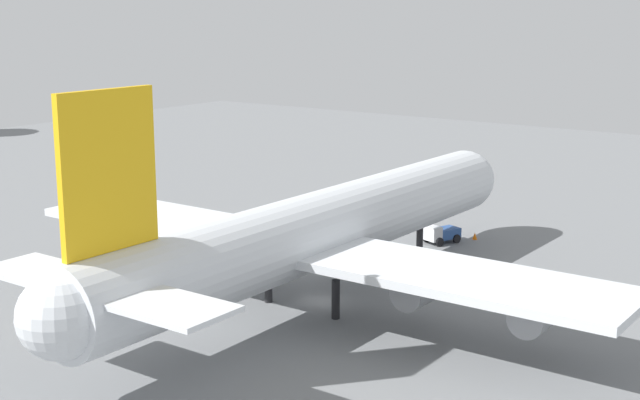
% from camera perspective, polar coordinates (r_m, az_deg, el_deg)
% --- Properties ---
extents(ground_plane, '(244.16, 244.16, 0.00)m').
position_cam_1_polar(ground_plane, '(78.80, 0.00, -6.54)').
color(ground_plane, slate).
extents(cargo_airplane, '(61.04, 56.37, 20.42)m').
position_cam_1_polar(cargo_airplane, '(76.84, -0.06, -1.97)').
color(cargo_airplane, silver).
rests_on(cargo_airplane, ground_plane).
extents(pushback_tractor, '(4.43, 3.44, 2.06)m').
position_cam_1_polar(pushback_tractor, '(98.46, 7.78, -2.15)').
color(pushback_tractor, silver).
rests_on(pushback_tractor, ground_plane).
extents(safety_cone_nose, '(0.55, 0.55, 0.79)m').
position_cam_1_polar(safety_cone_nose, '(100.66, 9.92, -2.29)').
color(safety_cone_nose, orange).
rests_on(safety_cone_nose, ground_plane).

